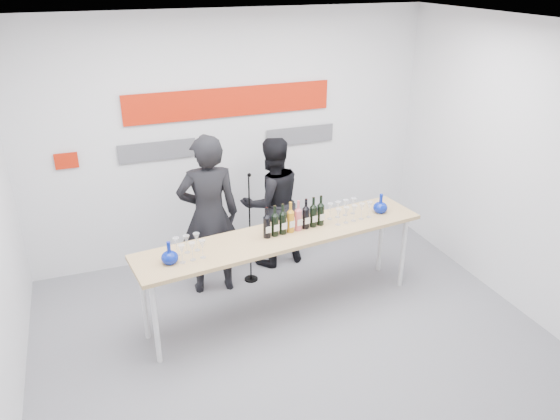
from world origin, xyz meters
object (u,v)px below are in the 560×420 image
Objects in this scene: tasting_table at (283,240)px; presenter_left at (209,216)px; presenter_right at (272,202)px; mic_stand at (250,249)px.

presenter_left is (-0.61, 0.69, 0.07)m from tasting_table.
presenter_right is (0.86, 0.35, -0.11)m from presenter_left.
tasting_table is at bearing -101.85° from mic_stand.
presenter_left is at bearing 16.90° from presenter_right.
tasting_table is 1.08m from presenter_right.
presenter_right is at bearing 18.10° from mic_stand.
presenter_left is at bearing 123.92° from tasting_table.
tasting_table is at bearing 137.03° from presenter_left.
tasting_table is at bearing 71.34° from presenter_right.
presenter_right is 1.19× the size of mic_stand.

